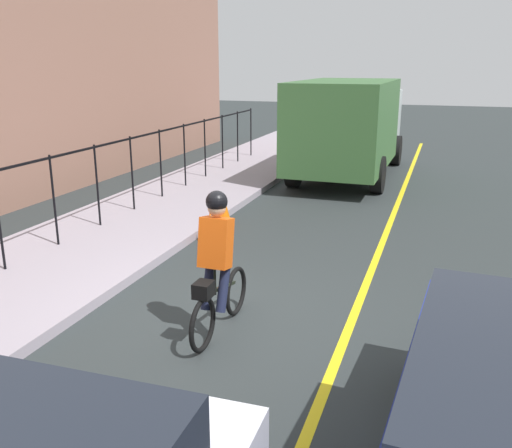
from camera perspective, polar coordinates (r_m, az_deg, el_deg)
The scene contains 8 objects.
ground_plane at distance 7.40m, azimuth -3.53°, elevation -10.02°, with size 80.00×80.00×0.00m, color #2A3031.
lane_line_centre at distance 7.01m, azimuth 8.94°, elevation -11.77°, with size 36.00×0.12×0.01m, color yellow.
sidewalk at distance 9.12m, azimuth -23.83°, elevation -5.71°, with size 40.00×3.20×0.15m, color #988E9A.
iron_fence at distance 9.75m, azimuth -22.48°, elevation 3.21°, with size 22.04×0.04×1.60m.
cyclist_lead at distance 6.76m, azimuth -4.02°, elevation -4.22°, with size 1.71×0.37×1.83m.
box_truck_background at distance 16.49m, azimuth 9.54°, elevation 10.07°, with size 6.74×2.60×2.78m.
traffic_cone_near at distance 10.41m, azimuth -4.69°, elevation -0.35°, with size 0.36×0.36×0.61m, color #EC5D0F.
traffic_cone_far at distance 11.53m, azimuth -3.37°, elevation 1.49°, with size 0.36×0.36×0.67m, color orange.
Camera 1 is at (-6.12, -2.56, 3.27)m, focal length 39.12 mm.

